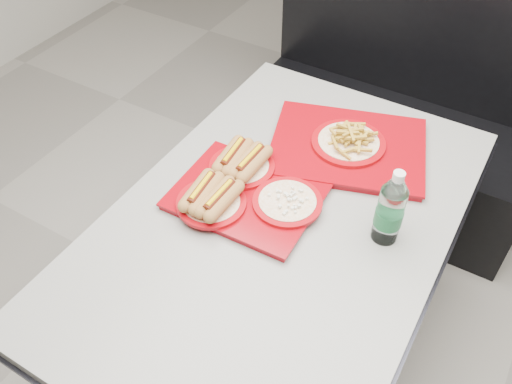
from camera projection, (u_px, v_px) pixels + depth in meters
The scene contains 6 objects.
ground at pixel (274, 349), 2.09m from camera, with size 6.00×6.00×0.00m, color gray.
diner_table at pixel (279, 254), 1.67m from camera, with size 0.92×1.42×0.75m.
booth_bench at pixel (393, 116), 2.47m from camera, with size 1.30×0.57×1.35m.
tray_near at pixel (242, 189), 1.59m from camera, with size 0.44×0.38×0.09m.
tray_far at pixel (348, 144), 1.74m from camera, with size 0.58×0.51×0.10m.
water_bottle at pixel (390, 211), 1.43m from camera, with size 0.08×0.08×0.24m.
Camera 1 is at (0.47, -0.94, 1.90)m, focal length 38.00 mm.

